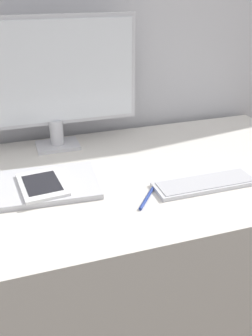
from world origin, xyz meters
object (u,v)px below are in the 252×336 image
object	(u,v)px
keyboard	(205,183)
ereader	(42,184)
monitor	(52,78)
pen	(149,197)
laptop	(46,185)

from	to	relation	value
keyboard	ereader	bearing A→B (deg)	165.65
monitor	pen	world-z (taller)	monitor
keyboard	ereader	distance (m)	0.47
ereader	pen	bearing A→B (deg)	-26.08
keyboard	laptop	world-z (taller)	laptop
laptop	pen	size ratio (longest dim) A/B	2.76
monitor	laptop	xyz separation A→B (m)	(-0.08, -0.28, -0.24)
laptop	ereader	size ratio (longest dim) A/B	1.71
pen	monitor	bearing A→B (deg)	112.79
pen	ereader	bearing A→B (deg)	153.92
keyboard	laptop	xyz separation A→B (m)	(-0.45, 0.14, 0.00)
keyboard	pen	world-z (taller)	keyboard
laptop	ereader	world-z (taller)	ereader
keyboard	pen	size ratio (longest dim) A/B	2.73
monitor	ereader	xyz separation A→B (m)	(-0.09, -0.30, -0.23)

